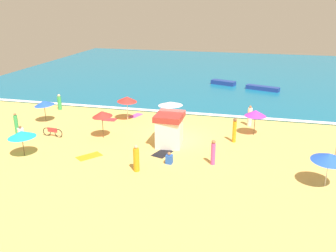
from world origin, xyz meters
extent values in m
plane|color=#EDBC60|center=(0.00, 0.00, 0.00)|extent=(60.00, 60.00, 0.00)
cube|color=#146B93|center=(0.00, 28.00, 0.05)|extent=(60.00, 44.00, 0.10)
cube|color=white|center=(0.00, 6.30, 0.10)|extent=(57.00, 0.70, 0.01)
cube|color=white|center=(-0.24, -1.80, 1.02)|extent=(2.03, 2.43, 2.04)
cube|color=#A5332D|center=(-0.24, -1.80, 2.25)|extent=(1.98, 2.45, 0.43)
cylinder|color=#4C3823|center=(-5.74, -1.62, 1.09)|extent=(0.05, 0.05, 2.17)
cone|color=red|center=(-5.74, -1.62, 2.00)|extent=(2.30, 2.29, 0.58)
cylinder|color=#4C3823|center=(-12.41, 0.87, 0.95)|extent=(0.05, 0.05, 1.91)
cone|color=blue|center=(-12.41, 0.87, 1.75)|extent=(2.34, 2.32, 0.56)
cylinder|color=silver|center=(-5.39, 3.13, 1.08)|extent=(0.05, 0.05, 2.17)
cone|color=red|center=(-5.39, 3.13, 1.98)|extent=(2.44, 2.42, 0.58)
cylinder|color=#4C3823|center=(5.96, 1.93, 1.03)|extent=(0.05, 0.05, 2.05)
cone|color=#B733C6|center=(5.96, 1.93, 1.86)|extent=(2.42, 2.42, 0.50)
cylinder|color=silver|center=(-1.31, 2.94, 1.00)|extent=(0.05, 0.05, 2.00)
cone|color=white|center=(-1.31, 2.94, 1.89)|extent=(3.03, 3.03, 0.39)
cylinder|color=silver|center=(10.28, -5.99, 1.03)|extent=(0.05, 0.05, 2.07)
cone|color=blue|center=(10.28, -5.99, 1.88)|extent=(2.48, 2.50, 0.58)
cylinder|color=#4C3823|center=(-9.74, -6.31, 0.91)|extent=(0.05, 0.05, 1.81)
cone|color=#19B7C6|center=(-9.74, -6.31, 1.63)|extent=(2.44, 2.43, 0.52)
torus|color=black|center=(-9.27, -2.41, 0.33)|extent=(0.72, 0.12, 0.72)
torus|color=black|center=(-10.36, -2.32, 0.33)|extent=(0.72, 0.12, 0.72)
cube|color=red|center=(-9.81, -2.36, 0.55)|extent=(0.88, 0.13, 0.36)
cylinder|color=orange|center=(4.49, -0.08, 0.84)|extent=(0.39, 0.39, 1.68)
sphere|color=brown|center=(4.49, -0.08, 1.81)|extent=(0.28, 0.28, 0.28)
cylinder|color=orange|center=(-1.23, -6.73, 0.78)|extent=(0.43, 0.43, 1.57)
sphere|color=#DBA884|center=(-1.23, -6.73, 1.68)|extent=(0.26, 0.26, 0.26)
cylinder|color=white|center=(5.50, 4.19, 0.81)|extent=(0.55, 0.55, 1.61)
sphere|color=#9E6B47|center=(5.50, 4.19, 1.72)|extent=(0.22, 0.22, 0.22)
cylinder|color=green|center=(-13.06, -2.41, 0.77)|extent=(0.43, 0.43, 1.55)
sphere|color=#9E6B47|center=(-13.06, -2.41, 1.65)|extent=(0.22, 0.22, 0.22)
cube|color=white|center=(-12.23, -3.09, 0.37)|extent=(0.62, 0.62, 0.73)
sphere|color=brown|center=(-12.23, -3.09, 0.84)|extent=(0.23, 0.23, 0.23)
cube|color=blue|center=(0.55, -5.11, 0.31)|extent=(0.46, 0.46, 0.61)
sphere|color=#9E6B47|center=(0.55, -5.11, 0.72)|extent=(0.23, 0.23, 0.23)
cylinder|color=#D84CA5|center=(3.42, -4.54, 0.75)|extent=(0.42, 0.42, 1.50)
sphere|color=#9E6B47|center=(3.42, -4.54, 1.63)|extent=(0.28, 0.28, 0.28)
cylinder|color=green|center=(-13.13, 4.65, 0.67)|extent=(0.43, 0.43, 1.34)
sphere|color=beige|center=(-13.13, 4.65, 1.46)|extent=(0.27, 0.27, 0.27)
cube|color=black|center=(-0.34, -3.59, 0.01)|extent=(1.44, 1.83, 0.01)
cube|color=orange|center=(-5.22, -5.33, 0.01)|extent=(1.80, 1.94, 0.01)
cube|color=#D84CA5|center=(-5.11, 4.58, 0.01)|extent=(1.19, 1.72, 0.01)
cube|color=red|center=(-7.06, 2.82, 0.01)|extent=(1.29, 0.97, 0.01)
cube|color=navy|center=(1.67, 19.65, 0.36)|extent=(3.27, 1.99, 0.52)
cube|color=navy|center=(6.59, 17.76, 0.34)|extent=(4.07, 2.08, 0.48)
camera|label=1|loc=(5.89, -27.05, 10.51)|focal=39.20mm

